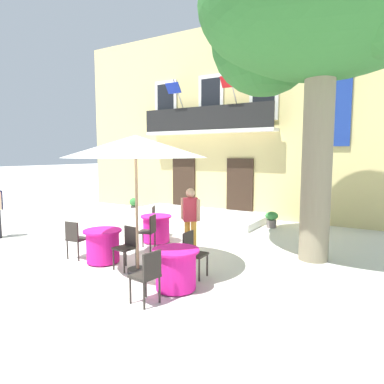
% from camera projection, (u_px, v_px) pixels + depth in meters
% --- Properties ---
extents(ground_plane, '(120.00, 120.00, 0.00)m').
position_uv_depth(ground_plane, '(156.00, 243.00, 9.53)').
color(ground_plane, silver).
extents(building_facade, '(13.00, 5.09, 7.50)m').
position_uv_depth(building_facade, '(232.00, 125.00, 15.54)').
color(building_facade, '#DBC67F').
rests_on(building_facade, ground).
extents(entrance_step_platform, '(5.35, 2.53, 0.25)m').
position_uv_depth(entrance_step_platform, '(195.00, 215.00, 13.18)').
color(entrance_step_platform, silver).
rests_on(entrance_step_platform, ground).
extents(plane_tree, '(5.76, 5.05, 7.48)m').
position_uv_depth(plane_tree, '(319.00, 9.00, 7.54)').
color(plane_tree, '#7F755B').
rests_on(plane_tree, ground).
extents(cafe_table_near_tree, '(0.86, 0.86, 0.76)m').
position_uv_depth(cafe_table_near_tree, '(156.00, 229.00, 9.61)').
color(cafe_table_near_tree, '#DB1984').
rests_on(cafe_table_near_tree, ground).
extents(cafe_chair_near_tree_0, '(0.50, 0.50, 0.91)m').
position_uv_depth(cafe_chair_near_tree_0, '(149.00, 230.00, 8.86)').
color(cafe_chair_near_tree_0, '#2D2823').
rests_on(cafe_chair_near_tree_0, ground).
extents(cafe_chair_near_tree_1, '(0.54, 0.54, 0.91)m').
position_uv_depth(cafe_chair_near_tree_1, '(157.00, 219.00, 10.34)').
color(cafe_chair_near_tree_1, '#2D2823').
rests_on(cafe_chair_near_tree_1, ground).
extents(cafe_table_middle, '(0.86, 0.86, 0.76)m').
position_uv_depth(cafe_table_middle, '(176.00, 269.00, 6.25)').
color(cafe_table_middle, '#DB1984').
rests_on(cafe_table_middle, ground).
extents(cafe_chair_middle_0, '(0.46, 0.46, 0.91)m').
position_uv_depth(cafe_chair_middle_0, '(148.00, 273.00, 5.62)').
color(cafe_chair_middle_0, '#2D2823').
rests_on(cafe_chair_middle_0, ground).
extents(cafe_chair_middle_1, '(0.41, 0.41, 0.91)m').
position_uv_depth(cafe_chair_middle_1, '(193.00, 251.00, 6.92)').
color(cafe_chair_middle_1, '#2D2823').
rests_on(cafe_chair_middle_1, ground).
extents(cafe_table_front, '(0.86, 0.86, 0.76)m').
position_uv_depth(cafe_table_front, '(103.00, 246.00, 7.82)').
color(cafe_table_front, '#DB1984').
rests_on(cafe_table_front, ground).
extents(cafe_chair_front_0, '(0.44, 0.44, 0.91)m').
position_uv_depth(cafe_chair_front_0, '(75.00, 237.00, 8.06)').
color(cafe_chair_front_0, '#2D2823').
rests_on(cafe_chair_front_0, ground).
extents(cafe_chair_front_1, '(0.45, 0.45, 0.91)m').
position_uv_depth(cafe_chair_front_1, '(127.00, 245.00, 7.40)').
color(cafe_chair_front_1, '#2D2823').
rests_on(cafe_chair_front_1, ground).
extents(cafe_umbrella, '(2.90, 2.90, 2.85)m').
position_uv_depth(cafe_umbrella, '(136.00, 147.00, 6.92)').
color(cafe_umbrella, '#997A56').
rests_on(cafe_umbrella, ground).
extents(ground_planter_left, '(0.36, 0.36, 0.60)m').
position_uv_depth(ground_planter_left, '(134.00, 204.00, 14.67)').
color(ground_planter_left, '#47423D').
rests_on(ground_planter_left, ground).
extents(ground_planter_right, '(0.43, 0.43, 0.54)m').
position_uv_depth(ground_planter_right, '(272.00, 219.00, 11.56)').
color(ground_planter_right, slate).
rests_on(ground_planter_right, ground).
extents(pedestrian_mid_plaza, '(0.53, 0.39, 1.66)m').
position_uv_depth(pedestrian_mid_plaza, '(190.00, 218.00, 8.27)').
color(pedestrian_mid_plaza, gold).
rests_on(pedestrian_mid_plaza, ground).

